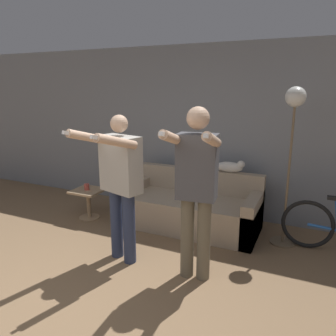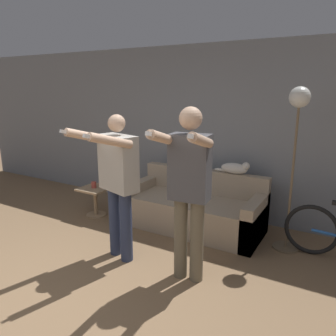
# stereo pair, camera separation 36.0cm
# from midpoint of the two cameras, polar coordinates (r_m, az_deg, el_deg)

# --- Properties ---
(ground_plane) EXTENTS (16.00, 16.00, 0.00)m
(ground_plane) POSITION_cam_midpoint_polar(r_m,az_deg,el_deg) (3.30, -25.71, -24.42)
(ground_plane) COLOR #846647
(wall_back) EXTENTS (10.00, 0.05, 2.60)m
(wall_back) POSITION_cam_midpoint_polar(r_m,az_deg,el_deg) (5.24, 0.43, 6.53)
(wall_back) COLOR gray
(wall_back) RESTS_ON ground_plane
(couch) EXTENTS (1.92, 0.85, 0.79)m
(couch) POSITION_cam_midpoint_polar(r_m,az_deg,el_deg) (4.73, 1.83, -7.15)
(couch) COLOR tan
(couch) RESTS_ON ground_plane
(person_left) EXTENTS (0.67, 0.76, 1.69)m
(person_left) POSITION_cam_midpoint_polar(r_m,az_deg,el_deg) (3.69, -11.17, -1.80)
(person_left) COLOR #2D3856
(person_left) RESTS_ON ground_plane
(person_right) EXTENTS (0.52, 0.70, 1.80)m
(person_right) POSITION_cam_midpoint_polar(r_m,az_deg,el_deg) (3.24, 1.78, -2.77)
(person_right) COLOR #6B604C
(person_right) RESTS_ON ground_plane
(cat) EXTENTS (0.52, 0.15, 0.18)m
(cat) POSITION_cam_midpoint_polar(r_m,az_deg,el_deg) (4.70, 8.67, 0.20)
(cat) COLOR silver
(cat) RESTS_ON couch
(floor_lamp) EXTENTS (0.32, 0.32, 1.98)m
(floor_lamp) POSITION_cam_midpoint_polar(r_m,az_deg,el_deg) (4.13, 18.66, 7.33)
(floor_lamp) COLOR #756047
(floor_lamp) RESTS_ON ground_plane
(side_table) EXTENTS (0.44, 0.44, 0.45)m
(side_table) POSITION_cam_midpoint_polar(r_m,az_deg,el_deg) (5.21, -15.66, -5.04)
(side_table) COLOR #A38460
(side_table) RESTS_ON ground_plane
(cup) EXTENTS (0.08, 0.08, 0.10)m
(cup) POSITION_cam_midpoint_polar(r_m,az_deg,el_deg) (5.16, -15.93, -3.20)
(cup) COLOR #B7473D
(cup) RESTS_ON side_table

